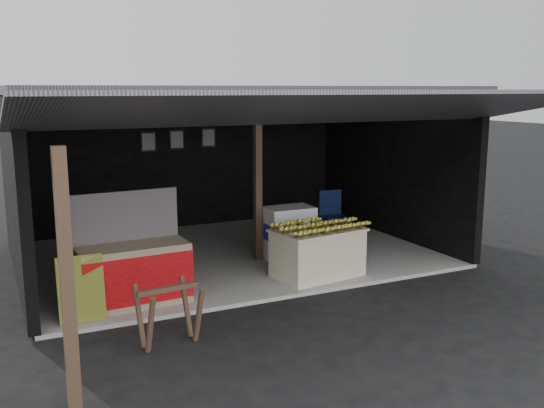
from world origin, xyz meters
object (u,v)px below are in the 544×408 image
plastic_chair (332,212)px  banana_table (318,252)px  white_crate (289,233)px  sawhorse (169,308)px  neighbor_stall (133,271)px  water_barrel (350,251)px

plastic_chair → banana_table: bearing=-122.4°
white_crate → sawhorse: bearing=-138.5°
neighbor_stall → water_barrel: 3.76m
neighbor_stall → water_barrel: (3.74, 0.33, -0.24)m
banana_table → white_crate: size_ratio=1.63×
water_barrel → banana_table: bearing=-157.0°
white_crate → sawhorse: size_ratio=1.22×
water_barrel → plastic_chair: (0.53, 1.45, 0.36)m
water_barrel → plastic_chair: 1.59m
sawhorse → water_barrel: (3.66, 1.77, -0.18)m
banana_table → sawhorse: bearing=-161.1°
white_crate → sawhorse: (-2.88, -2.51, -0.06)m
white_crate → water_barrel: white_crate is taller
banana_table → plastic_chair: 2.27m
banana_table → sawhorse: size_ratio=2.00×
banana_table → white_crate: 1.09m
banana_table → water_barrel: (0.84, 0.36, -0.16)m
banana_table → neighbor_stall: 2.90m
sawhorse → neighbor_stall: bearing=86.7°
white_crate → neighbor_stall: 3.15m
banana_table → white_crate: white_crate is taller
neighbor_stall → plastic_chair: (4.27, 1.79, 0.12)m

